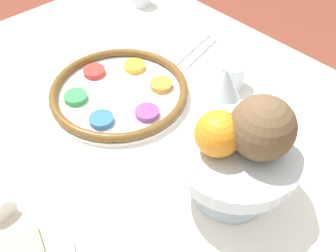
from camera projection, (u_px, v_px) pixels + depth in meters
dining_table at (131, 217)px, 1.13m from camera, size 1.22×1.10×0.72m
seder_plate at (119, 92)px, 0.94m from camera, size 0.33×0.33×0.03m
wine_glass at (224, 85)px, 0.80m from camera, size 0.07×0.07×0.15m
fruit_stand at (235, 159)px, 0.68m from camera, size 0.22×0.22×0.13m
orange_fruit at (218, 134)px, 0.63m from camera, size 0.08×0.08×0.08m
coconut at (262, 128)px, 0.62m from camera, size 0.11×0.11×0.11m
cup_near at (232, 75)px, 0.96m from camera, size 0.07×0.07×0.07m
fork_left at (191, 48)px, 1.09m from camera, size 0.06×0.17×0.01m
fork_right at (199, 53)px, 1.07m from camera, size 0.06×0.17×0.01m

